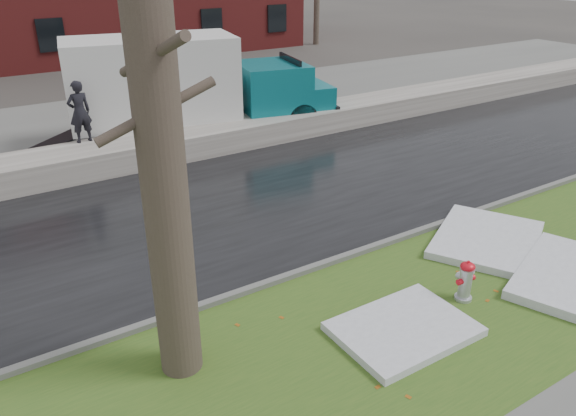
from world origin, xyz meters
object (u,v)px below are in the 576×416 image
fire_hydrant (466,279)px  box_truck (186,85)px  worker (80,112)px  tree (157,118)px

fire_hydrant → box_truck: size_ratio=0.08×
fire_hydrant → worker: (-3.84, 10.58, 1.16)m
tree → box_truck: tree is taller
fire_hydrant → worker: bearing=113.3°
fire_hydrant → worker: size_ratio=0.45×
worker → tree: bearing=76.4°
tree → box_truck: 11.61m
fire_hydrant → box_truck: (-0.24, 11.49, 1.29)m
worker → fire_hydrant: bearing=102.9°
fire_hydrant → box_truck: bearing=94.5°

